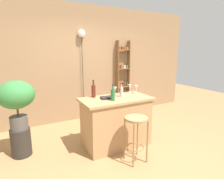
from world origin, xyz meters
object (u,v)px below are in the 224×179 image
(bar_stool, at_px, (136,129))
(wine_glass_left, at_px, (136,88))
(bottle_wine_red, at_px, (94,91))
(pendant_globe_light, at_px, (82,36))
(wine_glass_right, at_px, (115,89))
(plant_stool, at_px, (21,142))
(potted_plant, at_px, (16,98))
(spice_shelf, at_px, (123,77))
(bottle_sauce_amber, at_px, (113,95))
(cookbook, at_px, (107,98))
(bottle_spirits_clear, at_px, (121,92))
(wine_glass_center, at_px, (130,87))

(bar_stool, height_order, wine_glass_left, wine_glass_left)
(bar_stool, relative_size, bottle_wine_red, 2.29)
(bottle_wine_red, height_order, pendant_globe_light, pendant_globe_light)
(wine_glass_right, bearing_deg, plant_stool, 171.18)
(bar_stool, relative_size, potted_plant, 0.90)
(spice_shelf, distance_m, bottle_wine_red, 1.88)
(potted_plant, bearing_deg, bar_stool, -33.00)
(spice_shelf, distance_m, potted_plant, 2.85)
(potted_plant, bearing_deg, bottle_sauce_amber, -20.76)
(bottle_wine_red, distance_m, wine_glass_left, 0.87)
(potted_plant, distance_m, cookbook, 1.46)
(spice_shelf, relative_size, bottle_spirits_clear, 8.08)
(bottle_spirits_clear, bearing_deg, bottle_sauce_amber, -149.02)
(bottle_wine_red, relative_size, wine_glass_center, 1.95)
(bottle_sauce_amber, relative_size, wine_glass_center, 1.68)
(potted_plant, height_order, wine_glass_center, potted_plant)
(bar_stool, relative_size, wine_glass_right, 4.45)
(bottle_sauce_amber, xyz_separation_m, pendant_globe_light, (0.06, 1.66, 1.07))
(bottle_wine_red, relative_size, pendant_globe_light, 0.14)
(cookbook, bearing_deg, bottle_sauce_amber, -69.16)
(wine_glass_center, bearing_deg, bottle_sauce_amber, -148.08)
(plant_stool, height_order, bottle_sauce_amber, bottle_sauce_amber)
(spice_shelf, xyz_separation_m, bottle_spirits_clear, (-0.93, -1.47, -0.02))
(pendant_globe_light, bearing_deg, wine_glass_right, -83.87)
(bottle_sauce_amber, relative_size, wine_glass_left, 1.68)
(potted_plant, xyz_separation_m, pendant_globe_light, (1.50, 1.11, 1.07))
(bottle_spirits_clear, distance_m, wine_glass_center, 0.38)
(plant_stool, bearing_deg, wine_glass_right, -8.82)
(wine_glass_center, bearing_deg, cookbook, -161.64)
(plant_stool, bearing_deg, bottle_sauce_amber, -20.76)
(bottle_sauce_amber, xyz_separation_m, wine_glass_right, (0.20, 0.29, 0.01))
(bottle_wine_red, height_order, bottle_sauce_amber, bottle_wine_red)
(wine_glass_left, bearing_deg, wine_glass_right, 174.09)
(wine_glass_left, distance_m, pendant_globe_light, 1.86)
(bottle_spirits_clear, xyz_separation_m, bottle_wine_red, (-0.47, 0.20, 0.03))
(bottle_spirits_clear, height_order, wine_glass_right, bottle_spirits_clear)
(spice_shelf, relative_size, bottle_sauce_amber, 7.19)
(wine_glass_right, bearing_deg, bottle_sauce_amber, -125.07)
(wine_glass_center, relative_size, wine_glass_right, 1.00)
(plant_stool, bearing_deg, pendant_globe_light, 36.60)
(bar_stool, height_order, bottle_spirits_clear, bottle_spirits_clear)
(wine_glass_right, bearing_deg, cookbook, -151.23)
(bar_stool, distance_m, bottle_wine_red, 1.03)
(plant_stool, bearing_deg, spice_shelf, 22.29)
(cookbook, bearing_deg, bottle_wine_red, 137.15)
(wine_glass_left, relative_size, wine_glass_center, 1.00)
(pendant_globe_light, bearing_deg, bar_stool, -87.62)
(bar_stool, distance_m, wine_glass_right, 0.91)
(spice_shelf, xyz_separation_m, wine_glass_center, (-0.61, -1.26, 0.00))
(potted_plant, height_order, wine_glass_left, potted_plant)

